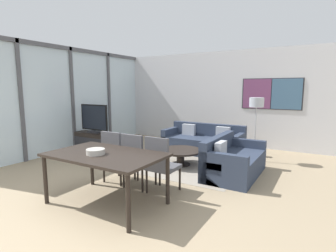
% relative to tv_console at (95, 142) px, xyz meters
% --- Properties ---
extents(ground_plane, '(24.00, 24.00, 0.00)m').
position_rel_tv_console_xyz_m(ground_plane, '(2.53, -3.03, -0.25)').
color(ground_plane, '#9E896B').
extents(wall_back, '(7.35, 0.09, 2.80)m').
position_rel_tv_console_xyz_m(wall_back, '(2.58, 2.68, 1.15)').
color(wall_back, silver).
rests_on(wall_back, ground_plane).
extents(window_wall_left, '(0.07, 5.71, 2.80)m').
position_rel_tv_console_xyz_m(window_wall_left, '(-0.64, -0.18, 1.28)').
color(window_wall_left, silver).
rests_on(window_wall_left, ground_plane).
extents(area_rug, '(2.71, 2.01, 0.01)m').
position_rel_tv_console_xyz_m(area_rug, '(2.65, -0.00, -0.25)').
color(area_rug, gray).
rests_on(area_rug, ground_plane).
extents(tv_console, '(1.23, 0.43, 0.50)m').
position_rel_tv_console_xyz_m(tv_console, '(0.00, 0.00, 0.00)').
color(tv_console, black).
rests_on(tv_console, ground_plane).
extents(television, '(0.93, 0.20, 0.77)m').
position_rel_tv_console_xyz_m(television, '(0.00, 0.00, 0.63)').
color(television, '#2D2D33').
rests_on(television, tv_console).
extents(sofa_main, '(2.06, 0.87, 0.76)m').
position_rel_tv_console_xyz_m(sofa_main, '(2.65, 1.31, 0.01)').
color(sofa_main, '#2D384C').
rests_on(sofa_main, ground_plane).
extents(sofa_side, '(0.87, 1.61, 0.76)m').
position_rel_tv_console_xyz_m(sofa_side, '(3.83, -0.07, 0.01)').
color(sofa_side, '#2D384C').
rests_on(sofa_side, ground_plane).
extents(coffee_table, '(0.96, 0.96, 0.35)m').
position_rel_tv_console_xyz_m(coffee_table, '(2.65, -0.00, 0.01)').
color(coffee_table, black).
rests_on(coffee_table, ground_plane).
extents(dining_table, '(1.69, 1.03, 0.77)m').
position_rel_tv_console_xyz_m(dining_table, '(2.64, -2.31, 0.45)').
color(dining_table, black).
rests_on(dining_table, ground_plane).
extents(dining_chair_left, '(0.46, 0.46, 0.95)m').
position_rel_tv_console_xyz_m(dining_chair_left, '(2.16, -1.56, 0.27)').
color(dining_chair_left, '#4C4C51').
rests_on(dining_chair_left, ground_plane).
extents(dining_chair_centre, '(0.46, 0.46, 0.95)m').
position_rel_tv_console_xyz_m(dining_chair_centre, '(2.64, -1.58, 0.27)').
color(dining_chair_centre, '#4C4C51').
rests_on(dining_chair_centre, ground_plane).
extents(dining_chair_right, '(0.46, 0.46, 0.95)m').
position_rel_tv_console_xyz_m(dining_chair_right, '(3.12, -1.57, 0.27)').
color(dining_chair_right, '#4C4C51').
rests_on(dining_chair_right, ground_plane).
extents(fruit_bowl, '(0.26, 0.26, 0.08)m').
position_rel_tv_console_xyz_m(fruit_bowl, '(2.55, -2.42, 0.56)').
color(fruit_bowl, '#B7B2A8').
rests_on(fruit_bowl, dining_table).
extents(floor_lamp, '(0.32, 0.32, 1.49)m').
position_rel_tv_console_xyz_m(floor_lamp, '(3.99, 1.19, 1.00)').
color(floor_lamp, '#2D2D33').
rests_on(floor_lamp, ground_plane).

